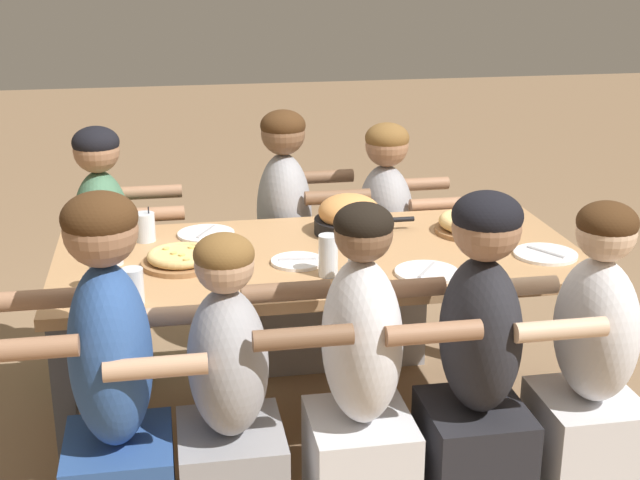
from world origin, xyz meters
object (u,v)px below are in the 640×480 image
(pizza_board_main, at_px, (181,258))
(drinking_glass_b, at_px, (112,246))
(drinking_glass_c, at_px, (224,260))
(drinking_glass_e, at_px, (99,272))
(skillet_bowl, at_px, (350,217))
(diner_near_midleft, at_px, (229,420))
(diner_far_center, at_px, (285,251))
(diner_near_midright, at_px, (476,381))
(diner_near_left, at_px, (114,405))
(empty_plate_b, at_px, (297,261))
(pizza_board_second, at_px, (472,224))
(empty_plate_d, at_px, (545,254))
(empty_plate_c, at_px, (206,234))
(drinking_glass_d, at_px, (358,270))
(diner_far_midright, at_px, (385,252))
(drinking_glass_a, at_px, (133,288))
(drinking_glass_f, at_px, (328,256))
(cocktail_glass_blue, at_px, (145,228))
(diner_near_right, at_px, (589,382))
(diner_far_left, at_px, (107,266))
(diner_near_center, at_px, (359,399))
(empty_plate_a, at_px, (427,272))

(pizza_board_main, height_order, drinking_glass_b, drinking_glass_b)
(drinking_glass_c, relative_size, drinking_glass_e, 1.04)
(skillet_bowl, relative_size, diner_near_midleft, 0.37)
(diner_far_center, distance_m, diner_near_midright, 1.41)
(pizza_board_main, bearing_deg, diner_near_left, -109.64)
(skillet_bowl, distance_m, empty_plate_b, 0.40)
(pizza_board_second, distance_m, diner_near_left, 1.61)
(pizza_board_second, height_order, diner_near_midleft, diner_near_midleft)
(empty_plate_b, distance_m, drinking_glass_c, 0.29)
(empty_plate_d, height_order, diner_near_midleft, diner_near_midleft)
(empty_plate_c, xyz_separation_m, drinking_glass_d, (0.47, -0.64, 0.06))
(drinking_glass_b, bearing_deg, empty_plate_d, -6.98)
(drinking_glass_c, xyz_separation_m, diner_far_midright, (0.79, 0.85, -0.32))
(pizza_board_second, bearing_deg, empty_plate_b, -162.89)
(empty_plate_c, distance_m, drinking_glass_c, 0.46)
(drinking_glass_a, relative_size, drinking_glass_f, 0.80)
(cocktail_glass_blue, bearing_deg, empty_plate_c, 5.97)
(drinking_glass_c, xyz_separation_m, drinking_glass_d, (0.43, -0.18, 0.00))
(drinking_glass_b, distance_m, diner_near_midright, 1.35)
(skillet_bowl, xyz_separation_m, diner_near_midleft, (-0.56, -0.88, -0.34))
(cocktail_glass_blue, bearing_deg, empty_plate_b, -32.96)
(empty_plate_d, relative_size, diner_near_midleft, 0.22)
(diner_near_right, bearing_deg, diner_far_left, 49.72)
(diner_near_center, height_order, diner_near_left, diner_near_left)
(skillet_bowl, height_order, drinking_glass_f, skillet_bowl)
(drinking_glass_e, distance_m, diner_far_center, 1.21)
(pizza_board_main, bearing_deg, skillet_bowl, 20.81)
(drinking_glass_c, distance_m, diner_near_center, 0.69)
(drinking_glass_a, relative_size, diner_far_center, 0.10)
(pizza_board_main, height_order, drinking_glass_d, drinking_glass_d)
(diner_far_center, bearing_deg, skillet_bowl, 22.75)
(drinking_glass_d, bearing_deg, drinking_glass_f, 121.21)
(empty_plate_a, bearing_deg, cocktail_glass_blue, 150.84)
(drinking_glass_b, xyz_separation_m, diner_near_midleft, (0.35, -0.69, -0.34))
(skillet_bowl, height_order, drinking_glass_a, skillet_bowl)
(skillet_bowl, relative_size, empty_plate_c, 1.80)
(pizza_board_main, distance_m, diner_near_center, 0.86)
(drinking_glass_e, bearing_deg, diner_far_left, 92.53)
(empty_plate_b, bearing_deg, empty_plate_a, -23.92)
(empty_plate_a, bearing_deg, diner_far_midright, 84.13)
(empty_plate_d, relative_size, drinking_glass_b, 1.73)
(diner_near_left, bearing_deg, drinking_glass_b, 1.09)
(drinking_glass_f, bearing_deg, empty_plate_b, 120.66)
(diner_near_center, xyz_separation_m, diner_far_left, (-0.82, 1.34, 0.00))
(empty_plate_a, relative_size, diner_far_midright, 0.20)
(cocktail_glass_blue, bearing_deg, drinking_glass_e, -106.45)
(empty_plate_c, bearing_deg, diner_near_midleft, -89.88)
(pizza_board_second, xyz_separation_m, diner_near_right, (0.13, -0.81, -0.29))
(empty_plate_b, relative_size, diner_near_left, 0.16)
(empty_plate_a, relative_size, drinking_glass_e, 1.75)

